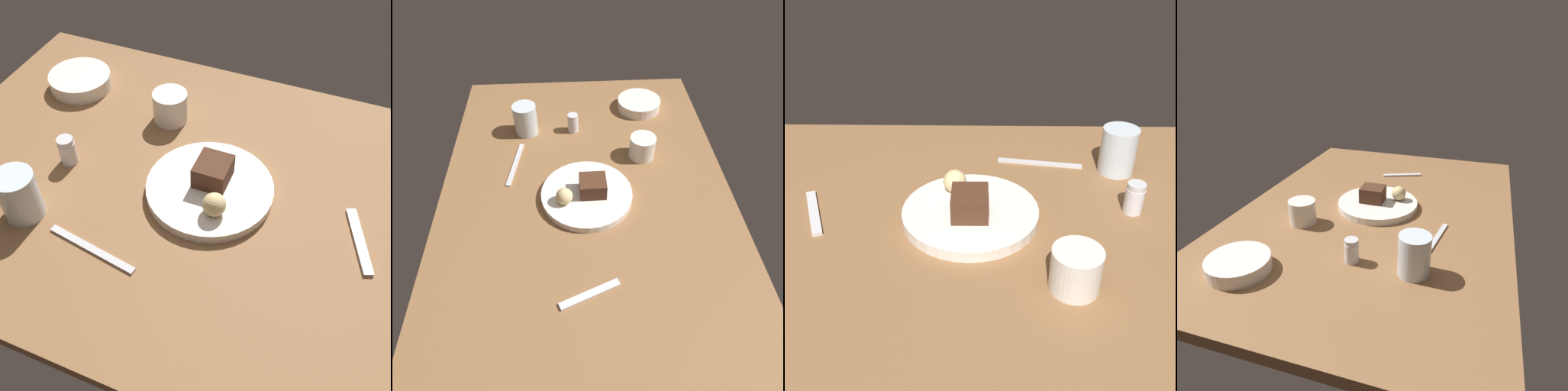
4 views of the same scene
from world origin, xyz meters
The scene contains 9 objects.
dining_table centered at (0.00, 0.00, 1.50)cm, with size 120.00×84.00×3.00cm, color brown.
dessert_plate centered at (-3.01, 0.11, 4.08)cm, with size 25.75×25.75×2.17cm, color white.
chocolate_cake_slice centered at (-3.02, -1.67, 7.58)cm, with size 7.36×6.73×4.83cm, color #472819.
bread_roll centered at (-6.26, 6.25, 7.47)cm, with size 4.60×4.60×4.60cm, color #DBC184.
salt_shaker centered at (28.26, 2.84, 6.11)cm, with size 3.67×3.67×6.32cm.
water_glass centered at (28.43, 18.55, 8.12)cm, with size 7.74×7.74×10.24cm, color silver.
coffee_cup centered at (13.83, -18.31, 6.62)cm, with size 8.02×8.02×7.25cm, color silver.
dessert_spoon centered at (-33.29, 1.02, 3.35)cm, with size 15.00×1.80×0.70cm, color silver.
butter_knife centered at (11.98, 21.37, 3.25)cm, with size 19.00×1.40×0.50cm, color silver.
Camera 3 is at (-0.19, -73.70, 55.96)cm, focal length 43.80 mm.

